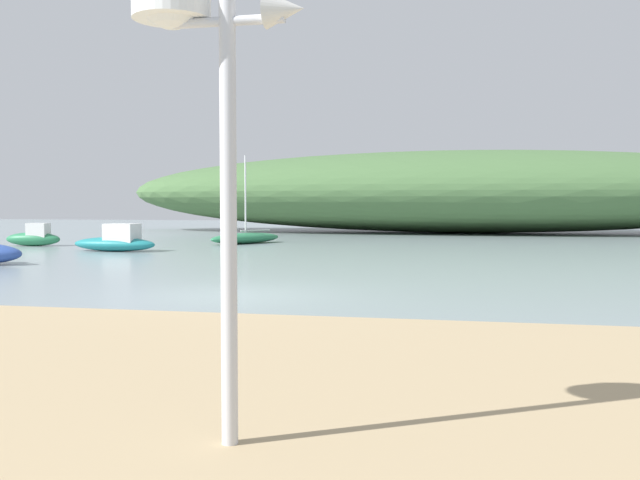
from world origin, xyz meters
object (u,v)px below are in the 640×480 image
mast_structure (190,37)px  motorboat_off_point (116,241)px  sailboat_outer_mooring (246,238)px  motorboat_centre_water (34,237)px

mast_structure → motorboat_off_point: 24.59m
sailboat_outer_mooring → motorboat_off_point: size_ratio=1.13×
sailboat_outer_mooring → motorboat_off_point: sailboat_outer_mooring is taller
sailboat_outer_mooring → motorboat_centre_water: sailboat_outer_mooring is taller
mast_structure → sailboat_outer_mooring: 29.01m
mast_structure → sailboat_outer_mooring: (-8.46, 27.60, -2.87)m
sailboat_outer_mooring → motorboat_centre_water: size_ratio=1.60×
motorboat_centre_water → motorboat_off_point: bearing=-24.8°
motorboat_centre_water → sailboat_outer_mooring: bearing=23.4°
sailboat_outer_mooring → motorboat_centre_water: 9.51m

